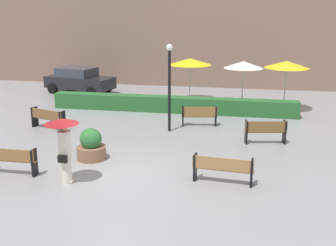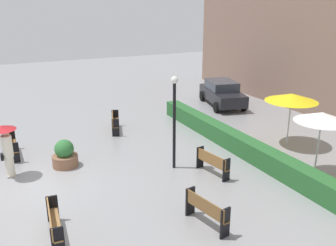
# 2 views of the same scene
# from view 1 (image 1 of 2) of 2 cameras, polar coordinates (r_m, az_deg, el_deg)

# --- Properties ---
(ground_plane) EXTENTS (60.00, 60.00, 0.00)m
(ground_plane) POSITION_cam_1_polar(r_m,az_deg,el_deg) (13.40, -7.27, -7.11)
(ground_plane) COLOR gray
(bench_far_right) EXTENTS (1.64, 0.63, 0.92)m
(bench_far_right) POSITION_cam_1_polar(r_m,az_deg,el_deg) (16.51, 13.30, -0.96)
(bench_far_right) COLOR brown
(bench_far_right) RESTS_ON ground
(bench_near_right) EXTENTS (1.86, 0.50, 0.84)m
(bench_near_right) POSITION_cam_1_polar(r_m,az_deg,el_deg) (12.63, 7.56, -6.11)
(bench_near_right) COLOR #9E7242
(bench_near_right) RESTS_ON ground
(bench_far_left) EXTENTS (1.76, 0.86, 0.89)m
(bench_far_left) POSITION_cam_1_polar(r_m,az_deg,el_deg) (18.75, -16.26, 0.75)
(bench_far_left) COLOR brown
(bench_far_left) RESTS_ON ground
(bench_near_left) EXTENTS (1.81, 0.33, 0.88)m
(bench_near_left) POSITION_cam_1_polar(r_m,az_deg,el_deg) (14.09, -21.06, -4.59)
(bench_near_left) COLOR olive
(bench_near_left) RESTS_ON ground
(bench_back_row) EXTENTS (1.61, 0.58, 0.88)m
(bench_back_row) POSITION_cam_1_polar(r_m,az_deg,el_deg) (18.55, 4.34, 1.16)
(bench_back_row) COLOR olive
(bench_back_row) RESTS_ON ground
(pedestrian_with_umbrella) EXTENTS (1.03, 1.03, 2.04)m
(pedestrian_with_umbrella) POSITION_cam_1_polar(r_m,az_deg,el_deg) (12.65, -14.19, -2.36)
(pedestrian_with_umbrella) COLOR silver
(pedestrian_with_umbrella) RESTS_ON ground
(planter_pot) EXTENTS (1.01, 1.01, 1.12)m
(planter_pot) POSITION_cam_1_polar(r_m,az_deg,el_deg) (14.73, -10.55, -3.13)
(planter_pot) COLOR brown
(planter_pot) RESTS_ON ground
(lamp_post) EXTENTS (0.28, 0.28, 3.70)m
(lamp_post) POSITION_cam_1_polar(r_m,az_deg,el_deg) (17.36, 0.20, 6.16)
(lamp_post) COLOR black
(lamp_post) RESTS_ON ground
(patio_umbrella_yellow) EXTENTS (2.35, 2.35, 2.43)m
(patio_umbrella_yellow) POSITION_cam_1_polar(r_m,az_deg,el_deg) (23.08, 3.08, 8.44)
(patio_umbrella_yellow) COLOR silver
(patio_umbrella_yellow) RESTS_ON ground
(patio_umbrella_white) EXTENTS (1.98, 1.98, 2.51)m
(patio_umbrella_white) POSITION_cam_1_polar(r_m,az_deg,el_deg) (21.51, 10.36, 7.90)
(patio_umbrella_white) COLOR silver
(patio_umbrella_white) RESTS_ON ground
(patio_umbrella_yellow_far) EXTENTS (2.22, 2.22, 2.55)m
(patio_umbrella_yellow_far) POSITION_cam_1_polar(r_m,az_deg,el_deg) (21.79, 16.04, 7.75)
(patio_umbrella_yellow_far) COLOR silver
(patio_umbrella_yellow_far) RESTS_ON ground
(hedge_strip) EXTENTS (12.44, 0.70, 0.79)m
(hedge_strip) POSITION_cam_1_polar(r_m,az_deg,el_deg) (20.99, 0.57, 2.58)
(hedge_strip) COLOR #28602D
(hedge_strip) RESTS_ON ground
(building_facade) EXTENTS (28.00, 1.20, 10.88)m
(building_facade) POSITION_cam_1_polar(r_m,az_deg,el_deg) (28.00, 2.76, 16.26)
(building_facade) COLOR #846656
(building_facade) RESTS_ON ground
(parked_car) EXTENTS (4.50, 2.76, 1.57)m
(parked_car) POSITION_cam_1_polar(r_m,az_deg,el_deg) (26.26, -12.15, 5.84)
(parked_car) COLOR black
(parked_car) RESTS_ON ground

